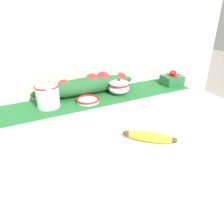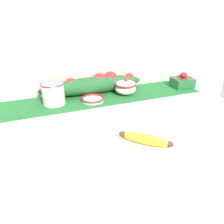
% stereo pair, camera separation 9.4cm
% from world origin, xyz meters
% --- Properties ---
extents(countertop, '(1.31, 0.72, 0.91)m').
position_xyz_m(countertop, '(0.00, 0.00, 0.46)').
color(countertop, silver).
rests_on(countertop, ground_plane).
extents(back_wall, '(2.11, 0.04, 2.40)m').
position_xyz_m(back_wall, '(0.00, 0.38, 1.20)').
color(back_wall, silver).
rests_on(back_wall, ground_plane).
extents(table_runner, '(1.21, 0.24, 0.00)m').
position_xyz_m(table_runner, '(0.00, 0.23, 0.91)').
color(table_runner, '#236B33').
rests_on(table_runner, countertop).
extents(cream_pitcher, '(0.12, 0.14, 0.12)m').
position_xyz_m(cream_pitcher, '(-0.23, 0.23, 0.98)').
color(cream_pitcher, white).
rests_on(cream_pitcher, countertop).
extents(sugar_bowl, '(0.12, 0.12, 0.09)m').
position_xyz_m(sugar_bowl, '(0.17, 0.23, 0.96)').
color(sugar_bowl, white).
rests_on(sugar_bowl, countertop).
extents(small_dish, '(0.12, 0.12, 0.02)m').
position_xyz_m(small_dish, '(-0.03, 0.19, 0.93)').
color(small_dish, white).
rests_on(small_dish, countertop).
extents(banana, '(0.17, 0.16, 0.04)m').
position_xyz_m(banana, '(0.04, -0.25, 0.93)').
color(banana, yellow).
rests_on(banana, countertop).
extents(spoon, '(0.17, 0.08, 0.01)m').
position_xyz_m(spoon, '(0.21, 0.02, 0.92)').
color(spoon, '#B7B7BC').
rests_on(spoon, countertop).
extents(gift_box, '(0.13, 0.11, 0.09)m').
position_xyz_m(gift_box, '(0.55, 0.21, 0.95)').
color(gift_box, '#236638').
rests_on(gift_box, countertop).
extents(poinsettia_garland, '(0.60, 0.11, 0.11)m').
position_xyz_m(poinsettia_garland, '(-0.00, 0.30, 0.97)').
color(poinsettia_garland, '#235B2D').
rests_on(poinsettia_garland, countertop).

